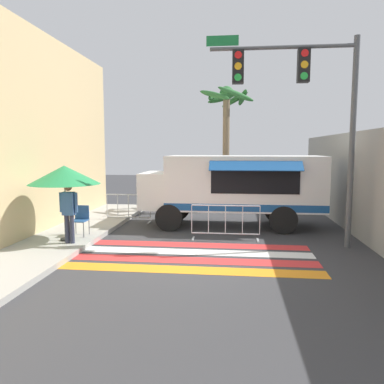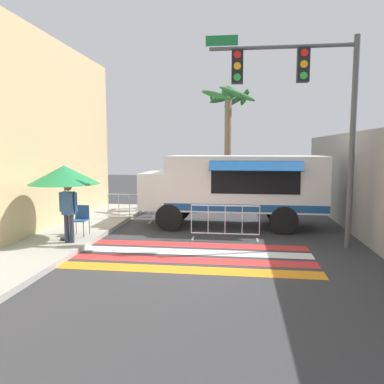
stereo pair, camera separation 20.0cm
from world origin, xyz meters
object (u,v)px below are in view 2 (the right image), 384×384
folding_chair (81,217)px  barricade_front (225,223)px  palm_tree (228,118)px  patio_umbrella (64,175)px  traffic_signal_pole (304,95)px  vendor_person (68,209)px  barricade_side (130,209)px  food_truck (231,184)px

folding_chair → barricade_front: (4.44, 0.46, -0.15)m
palm_tree → patio_umbrella: bearing=-124.7°
traffic_signal_pole → palm_tree: (-2.27, 5.79, -0.16)m
barricade_front → vendor_person: bearing=-161.4°
traffic_signal_pole → barricade_side: (-5.88, 2.82, -3.74)m
barricade_side → palm_tree: (3.62, 2.97, 3.59)m
folding_chair → palm_tree: palm_tree is taller
barricade_side → vendor_person: bearing=-99.2°
traffic_signal_pole → food_truck: bearing=128.6°
patio_umbrella → traffic_signal_pole: bearing=5.7°
traffic_signal_pole → palm_tree: traffic_signal_pole is taller
barricade_front → palm_tree: palm_tree is taller
folding_chair → food_truck: bearing=24.7°
food_truck → vendor_person: 5.70m
food_truck → palm_tree: size_ratio=1.16×
traffic_signal_pole → barricade_front: (-2.15, 0.48, -3.73)m
food_truck → palm_tree: (-0.23, 3.24, 2.59)m
folding_chair → barricade_front: size_ratio=0.43×
folding_chair → barricade_side: barricade_side is taller
vendor_person → traffic_signal_pole: bearing=-8.1°
vendor_person → palm_tree: (4.23, 6.77, 2.99)m
vendor_person → barricade_side: size_ratio=1.00×
vendor_person → barricade_side: 3.89m
vendor_person → palm_tree: 8.52m
vendor_person → barricade_front: size_ratio=0.81×
barricade_front → food_truck: bearing=86.9°
vendor_person → food_truck: bearing=21.6°
patio_umbrella → folding_chair: size_ratio=2.39×
food_truck → barricade_front: (-0.11, -2.07, -0.99)m
folding_chair → vendor_person: size_ratio=0.53×
traffic_signal_pole → vendor_person: (-6.50, -0.98, -3.15)m
vendor_person → palm_tree: bearing=41.3°
barricade_front → barricade_side: size_ratio=1.24×
vendor_person → barricade_front: vendor_person is taller
vendor_person → barricade_side: bearing=64.1°
food_truck → barricade_front: food_truck is taller
food_truck → barricade_front: 2.29m
food_truck → vendor_person: bearing=-141.7°
folding_chair → barricade_side: 2.89m
food_truck → folding_chair: 5.28m
food_truck → barricade_side: size_ratio=3.74×
folding_chair → vendor_person: (0.09, -1.00, 0.43)m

